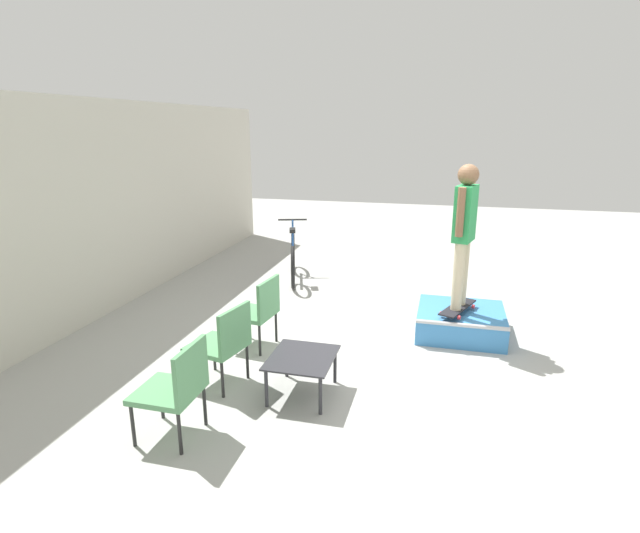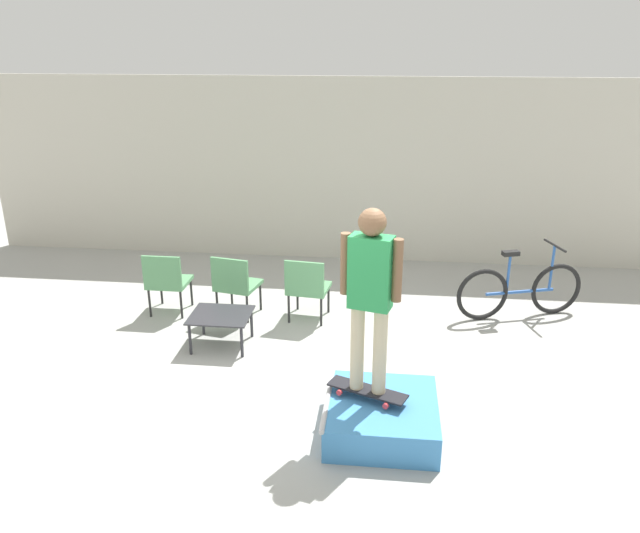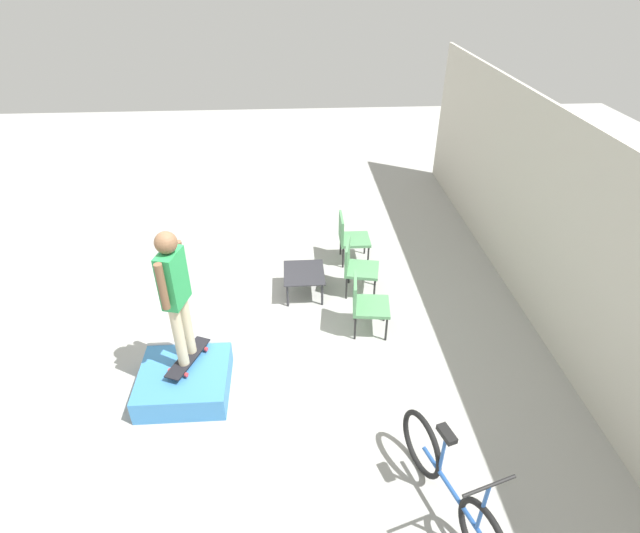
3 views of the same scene
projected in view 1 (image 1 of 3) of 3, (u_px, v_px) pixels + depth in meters
The scene contains 10 objects.
ground_plane at pixel (406, 356), 5.91m from camera, with size 24.00×24.00×0.00m, color #A8A8A3.
house_wall_back at pixel (77, 215), 6.54m from camera, with size 12.00×0.06×3.00m.
skate_ramp_box at pixel (460, 322), 6.51m from camera, with size 1.07×1.10×0.35m.
skateboard_on_ramp at pixel (458, 308), 6.32m from camera, with size 0.79×0.48×0.07m.
person_skater at pixel (464, 225), 6.03m from camera, with size 0.55×0.29×1.78m.
coffee_table at pixel (302, 361), 4.98m from camera, with size 0.73×0.64×0.42m.
patio_chair_left at pixel (176, 385), 4.25m from camera, with size 0.52×0.52×0.88m.
patio_chair_center at pixel (223, 341), 5.13m from camera, with size 0.62×0.62×0.88m.
patio_chair_right at pixel (258, 309), 6.03m from camera, with size 0.58×0.58×0.88m.
bicycle at pixel (293, 258), 8.80m from camera, with size 1.73×0.67×1.01m.
Camera 1 is at (-5.48, -0.34, 2.64)m, focal length 28.00 mm.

